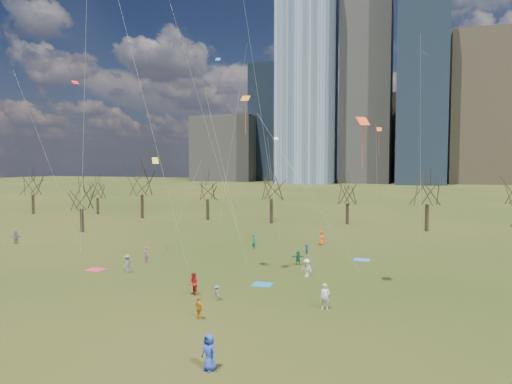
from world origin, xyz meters
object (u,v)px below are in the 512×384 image
(person_4, at_px, (199,308))
(blanket_navy, at_px, (362,260))
(blanket_crimson, at_px, (96,270))
(blanket_teal, at_px, (262,285))
(person_1, at_px, (325,297))
(person_0, at_px, (209,352))

(person_4, bearing_deg, blanket_navy, -71.32)
(blanket_crimson, xyz_separation_m, person_4, (15.10, -9.05, 0.72))
(blanket_teal, bearing_deg, person_4, -97.46)
(blanket_teal, distance_m, blanket_navy, 14.05)
(blanket_crimson, bearing_deg, blanket_teal, 0.46)
(blanket_teal, distance_m, person_1, 7.61)
(blanket_crimson, height_order, person_1, person_1)
(blanket_navy, xyz_separation_m, person_0, (-4.22, -27.83, 0.87))
(blanket_navy, bearing_deg, person_0, -98.63)
(person_0, xyz_separation_m, person_4, (-3.63, 6.27, -0.16))
(blanket_navy, height_order, blanket_crimson, same)
(blanket_teal, xyz_separation_m, person_0, (2.43, -15.45, 0.87))
(person_0, distance_m, person_1, 11.43)
(blanket_navy, relative_size, person_1, 0.90)
(blanket_navy, distance_m, person_4, 22.95)
(blanket_teal, relative_size, person_4, 1.09)
(person_1, bearing_deg, blanket_crimson, 151.29)
(blanket_teal, relative_size, blanket_navy, 1.00)
(blanket_teal, bearing_deg, person_1, -37.46)
(blanket_navy, distance_m, person_1, 17.01)
(person_4, bearing_deg, blanket_teal, -58.78)
(blanket_crimson, xyz_separation_m, person_0, (18.73, -15.32, 0.87))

